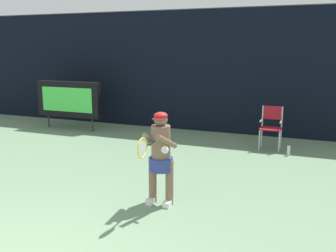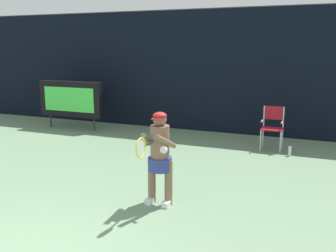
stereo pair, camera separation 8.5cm
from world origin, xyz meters
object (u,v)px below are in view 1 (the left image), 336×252
Objects in this scene: water_bottle at (289,151)px; tennis_racket at (143,148)px; scoreboard at (69,99)px; umpire_chair at (271,125)px; tennis_player at (161,154)px.

tennis_racket reaches higher than water_bottle.
scoreboard reaches higher than tennis_racket.
scoreboard is 2.04× the size of umpire_chair.
tennis_racket is (-1.29, -4.84, 0.50)m from umpire_chair.
tennis_player is 0.69m from tennis_racket.
tennis_player is 2.55× the size of tennis_racket.
water_bottle is 4.81m from tennis_racket.
water_bottle is 0.44× the size of tennis_racket.
scoreboard is 6.72m from water_bottle.
umpire_chair is 1.79× the size of tennis_racket.
tennis_racket is at bearing -112.10° from water_bottle.
tennis_player reaches higher than scoreboard.
scoreboard is at bearing 178.99° from umpire_chair.
tennis_player reaches higher than water_bottle.
tennis_player reaches higher than tennis_racket.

